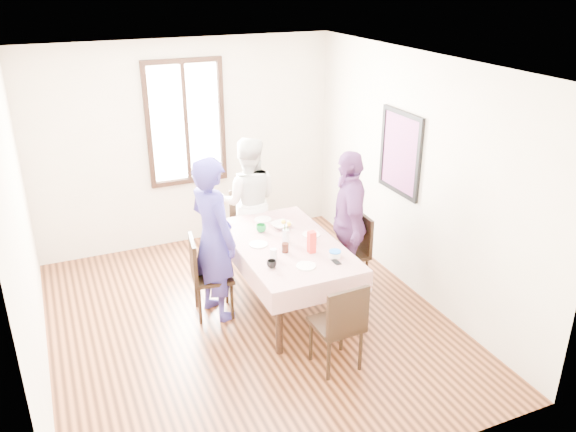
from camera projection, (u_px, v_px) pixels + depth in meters
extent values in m
plane|color=black|center=(249.00, 322.00, 6.20)|extent=(4.50, 4.50, 0.00)
plane|color=beige|center=(187.00, 145.00, 7.56)|extent=(4.00, 0.00, 4.00)
plane|color=beige|center=(416.00, 177.00, 6.40)|extent=(0.00, 4.50, 4.50)
cube|color=black|center=(186.00, 123.00, 7.43)|extent=(1.02, 0.06, 1.62)
cube|color=white|center=(185.00, 123.00, 7.43)|extent=(0.90, 0.02, 1.50)
cube|color=red|center=(401.00, 153.00, 6.57)|extent=(0.04, 0.76, 0.96)
cube|color=black|center=(286.00, 275.00, 6.37)|extent=(0.95, 1.69, 0.75)
cube|color=#550004|center=(286.00, 244.00, 6.22)|extent=(1.07, 1.81, 0.01)
cube|color=black|center=(212.00, 276.00, 6.19)|extent=(0.48, 0.48, 0.91)
cube|color=black|center=(347.00, 253.00, 6.68)|extent=(0.44, 0.44, 0.91)
cube|color=black|center=(250.00, 228.00, 7.32)|extent=(0.47, 0.47, 0.91)
cube|color=black|center=(336.00, 324.00, 5.36)|extent=(0.44, 0.44, 0.91)
imported|color=navy|center=(212.00, 239.00, 6.02)|extent=(0.60, 0.75, 1.78)
imported|color=silver|center=(249.00, 202.00, 7.16)|extent=(0.96, 0.85, 1.63)
imported|color=#66376F|center=(347.00, 223.00, 6.51)|extent=(0.73, 1.07, 1.69)
imported|color=black|center=(272.00, 264.00, 5.70)|extent=(0.11, 0.11, 0.08)
imported|color=red|center=(312.00, 238.00, 6.24)|extent=(0.12, 0.12, 0.09)
imported|color=#0C7226|center=(261.00, 228.00, 6.47)|extent=(0.16, 0.16, 0.09)
imported|color=white|center=(281.00, 225.00, 6.59)|extent=(0.27, 0.27, 0.05)
cube|color=red|center=(312.00, 242.00, 5.98)|extent=(0.07, 0.07, 0.23)
cylinder|color=white|center=(335.00, 254.00, 5.92)|extent=(0.12, 0.12, 0.06)
cylinder|color=black|center=(285.00, 248.00, 6.01)|extent=(0.07, 0.07, 0.10)
cylinder|color=silver|center=(273.00, 254.00, 5.89)|extent=(0.07, 0.07, 0.10)
cube|color=black|center=(336.00, 262.00, 5.82)|extent=(0.06, 0.12, 0.01)
cylinder|color=silver|center=(286.00, 236.00, 6.22)|extent=(0.07, 0.07, 0.15)
cylinder|color=white|center=(258.00, 244.00, 6.18)|extent=(0.20, 0.20, 0.01)
cylinder|color=white|center=(311.00, 234.00, 6.41)|extent=(0.20, 0.20, 0.01)
cylinder|color=white|center=(263.00, 219.00, 6.79)|extent=(0.20, 0.20, 0.01)
cylinder|color=white|center=(306.00, 266.00, 5.74)|extent=(0.20, 0.20, 0.01)
cylinder|color=blue|center=(335.00, 251.00, 5.90)|extent=(0.12, 0.12, 0.01)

